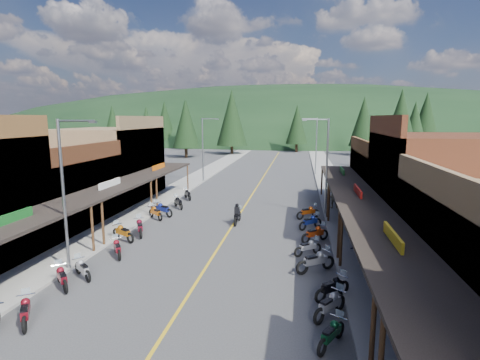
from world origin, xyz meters
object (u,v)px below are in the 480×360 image
at_px(bike_east_4, 330,304).
at_px(pedestrian_east_b, 333,198).
at_px(shop_east_2, 441,190).
at_px(pine_4, 364,121).
at_px(streetlight_1, 204,147).
at_px(bike_east_9, 310,221).
at_px(pine_8, 147,129).
at_px(bike_west_12, 188,194).
at_px(bike_east_6, 316,260).
at_px(bike_east_5, 332,286).
at_px(bike_west_8, 140,226).
at_px(pine_3, 297,124).
at_px(bike_west_9, 155,212).
at_px(bike_west_5, 83,268).
at_px(bike_west_7, 123,232).
at_px(bike_west_11, 178,202).
at_px(bike_west_10, 163,208).
at_px(bike_west_4, 62,276).
at_px(streetlight_0, 66,188).
at_px(pedestrian_east_a, 353,235).
at_px(pine_11, 400,123).
at_px(pine_10, 186,124).
at_px(streetlight_3, 315,144).
at_px(rider_on_bike, 237,215).
at_px(pine_1, 186,121).
at_px(bike_west_3, 25,310).
at_px(pine_7, 165,120).
at_px(bike_east_10, 308,211).
at_px(pine_2, 232,118).
at_px(pine_5, 426,118).
at_px(bike_east_7, 308,246).
at_px(pine_9, 414,127).
at_px(shop_east_3, 400,181).
at_px(shop_west_2, 48,192).
at_px(bike_east_8, 315,233).

relative_size(bike_east_4, pedestrian_east_b, 1.16).
xyz_separation_m(shop_east_2, pine_4, (4.22, 58.30, 3.72)).
height_order(streetlight_1, bike_east_9, streetlight_1).
distance_m(pine_8, bike_west_12, 32.76).
height_order(pine_8, bike_east_6, pine_8).
height_order(shop_east_2, bike_east_5, shop_east_2).
bearing_deg(bike_west_8, pine_3, 53.36).
bearing_deg(bike_west_9, bike_west_5, -135.77).
distance_m(pine_4, bike_west_7, 66.08).
distance_m(bike_west_11, bike_east_4, 20.71).
bearing_deg(bike_west_10, bike_west_11, 19.60).
bearing_deg(bike_west_4, streetlight_0, 66.89).
height_order(pine_8, pedestrian_east_a, pine_8).
distance_m(streetlight_0, pine_11, 51.67).
height_order(pine_4, bike_west_11, pine_4).
height_order(shop_east_2, pine_10, pine_10).
height_order(streetlight_3, pine_11, pine_11).
distance_m(bike_east_9, rider_on_bike, 5.51).
relative_size(pine_1, bike_east_4, 5.88).
distance_m(bike_west_9, bike_west_10, 1.03).
relative_size(bike_west_3, bike_west_8, 0.91).
height_order(bike_west_8, bike_west_10, bike_west_8).
bearing_deg(streetlight_3, pine_7, 130.26).
height_order(pine_8, bike_east_5, pine_8).
xyz_separation_m(streetlight_1, streetlight_3, (13.90, 8.00, 0.00)).
distance_m(streetlight_0, bike_east_10, 18.19).
bearing_deg(bike_west_11, bike_west_3, -126.07).
distance_m(bike_east_9, bike_east_10, 2.87).
distance_m(bike_west_3, rider_on_bike, 16.35).
relative_size(pine_2, pine_5, 1.00).
bearing_deg(bike_west_9, bike_west_12, 38.35).
xyz_separation_m(bike_west_12, bike_east_7, (11.54, -13.61, -0.03)).
bearing_deg(bike_west_12, streetlight_3, 21.66).
relative_size(pine_9, bike_west_5, 5.59).
bearing_deg(pine_8, bike_west_11, -62.95).
xyz_separation_m(pine_3, bike_west_7, (-10.49, -67.01, -5.85)).
bearing_deg(bike_east_7, pine_4, 132.20).
bearing_deg(bike_east_7, shop_east_3, 111.27).
xyz_separation_m(streetlight_1, bike_east_10, (12.61, -15.47, -3.86)).
bearing_deg(bike_west_10, bike_west_8, -148.06).
relative_size(shop_west_2, bike_east_4, 5.13).
xyz_separation_m(pine_1, pedestrian_east_b, (31.91, -59.96, -6.17)).
height_order(bike_west_9, bike_east_7, bike_west_9).
xyz_separation_m(pine_9, bike_west_9, (-30.41, -40.56, -5.78)).
relative_size(bike_west_8, bike_east_10, 1.08).
xyz_separation_m(pine_10, bike_west_8, (12.09, -49.70, -6.14)).
bearing_deg(bike_east_8, shop_east_2, 56.58).
bearing_deg(bike_west_11, shop_east_2, -54.87).
bearing_deg(streetlight_0, bike_east_8, 27.67).
height_order(shop_east_2, streetlight_1, shop_east_2).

